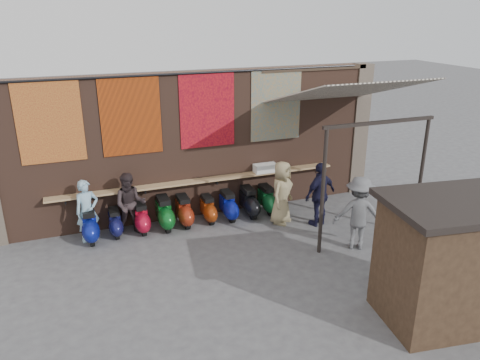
{
  "coord_description": "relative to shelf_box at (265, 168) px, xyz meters",
  "views": [
    {
      "loc": [
        -3.22,
        -9.28,
        5.54
      ],
      "look_at": [
        0.74,
        1.2,
        1.41
      ],
      "focal_mm": 35.0,
      "sensor_mm": 36.0,
      "label": 1
    }
  ],
  "objects": [
    {
      "name": "tapestry_sun",
      "position": [
        -3.63,
        0.18,
        1.76
      ],
      "size": [
        1.5,
        0.02,
        2.0
      ],
      "primitive_type": "cube",
      "color": "#E74E0D",
      "rests_on": "brick_wall"
    },
    {
      "name": "scooter_stool_0",
      "position": [
        -4.92,
        -0.35,
        -0.83
      ],
      "size": [
        0.39,
        0.87,
        0.83
      ],
      "primitive_type": null,
      "color": "navy",
      "rests_on": "ground"
    },
    {
      "name": "scooter_stool_1",
      "position": [
        -4.3,
        -0.25,
        -0.9
      ],
      "size": [
        0.33,
        0.73,
        0.7
      ],
      "primitive_type": null,
      "color": "#121446",
      "rests_on": "ground"
    },
    {
      "name": "shopper_grey",
      "position": [
        1.14,
        -3.0,
        -0.33
      ],
      "size": [
        1.36,
        1.16,
        1.83
      ],
      "primitive_type": "imported",
      "rotation": [
        0.0,
        0.0,
        2.65
      ],
      "color": "#5D5E62",
      "rests_on": "ground"
    },
    {
      "name": "tapestry_redgold",
      "position": [
        -5.53,
        0.18,
        1.76
      ],
      "size": [
        1.5,
        0.02,
        2.0
      ],
      "primitive_type": "cube",
      "color": "maroon",
      "rests_on": "brick_wall"
    },
    {
      "name": "awning_post_right",
      "position": [
        2.97,
        -2.9,
        0.31
      ],
      "size": [
        0.09,
        0.09,
        3.1
      ],
      "primitive_type": "cylinder",
      "color": "black",
      "rests_on": "ground"
    },
    {
      "name": "brick_wall",
      "position": [
        -1.93,
        0.4,
        0.76
      ],
      "size": [
        10.0,
        0.4,
        4.0
      ],
      "primitive_type": "cube",
      "color": "brown",
      "rests_on": "ground"
    },
    {
      "name": "ground",
      "position": [
        -1.93,
        -2.3,
        -1.24
      ],
      "size": [
        70.0,
        70.0,
        0.0
      ],
      "primitive_type": "plane",
      "color": "#474749",
      "rests_on": "ground"
    },
    {
      "name": "shopper_navy",
      "position": [
        0.93,
        -1.53,
        -0.36
      ],
      "size": [
        1.11,
        0.71,
        1.76
      ],
      "primitive_type": "imported",
      "rotation": [
        0.0,
        0.0,
        3.43
      ],
      "color": "black",
      "rests_on": "ground"
    },
    {
      "name": "scooter_stool_7",
      "position": [
        -0.62,
        -0.33,
        -0.84
      ],
      "size": [
        0.39,
        0.86,
        0.81
      ],
      "primitive_type": null,
      "color": "black",
      "rests_on": "ground"
    },
    {
      "name": "awning_canvas",
      "position": [
        1.57,
        -1.4,
        2.31
      ],
      "size": [
        3.2,
        3.28,
        0.97
      ],
      "primitive_type": "cube",
      "rotation": [
        -0.28,
        0.0,
        0.0
      ],
      "color": "beige",
      "rests_on": "brick_wall"
    },
    {
      "name": "stall_shelf",
      "position": [
        1.12,
        -5.12,
        -0.41
      ],
      "size": [
        1.75,
        0.35,
        0.06
      ],
      "primitive_type": "cube",
      "rotation": [
        0.0,
        0.0,
        -0.14
      ],
      "color": "#473321",
      "rests_on": "market_stall"
    },
    {
      "name": "scooter_stool_5",
      "position": [
        -1.81,
        -0.29,
        -0.89
      ],
      "size": [
        0.34,
        0.75,
        0.72
      ],
      "primitive_type": null,
      "color": "#8B310C",
      "rests_on": "ground"
    },
    {
      "name": "tapestry_orange",
      "position": [
        -1.63,
        0.18,
        1.76
      ],
      "size": [
        1.5,
        0.02,
        2.0
      ],
      "primitive_type": "cube",
      "color": "red",
      "rests_on": "brick_wall"
    },
    {
      "name": "eating_counter",
      "position": [
        -1.93,
        0.03,
        -0.14
      ],
      "size": [
        8.0,
        0.32,
        0.05
      ],
      "primitive_type": "cube",
      "color": "#9E7A51",
      "rests_on": "brick_wall"
    },
    {
      "name": "awning_post_left",
      "position": [
        0.17,
        -2.9,
        0.31
      ],
      "size": [
        0.09,
        0.09,
        3.1
      ],
      "primitive_type": "cylinder",
      "color": "black",
      "rests_on": "ground"
    },
    {
      "name": "market_stall",
      "position": [
        1.0,
        -5.93,
        -0.1
      ],
      "size": [
        2.32,
        1.87,
        2.29
      ],
      "primitive_type": "cube",
      "rotation": [
        0.0,
        0.0,
        -0.14
      ],
      "color": "black",
      "rests_on": "ground"
    },
    {
      "name": "shopper_tan",
      "position": [
        0.03,
        -1.06,
        -0.37
      ],
      "size": [
        1.01,
        0.98,
        1.75
      ],
      "primitive_type": "imported",
      "rotation": [
        0.0,
        0.0,
        0.7
      ],
      "color": "#978860",
      "rests_on": "ground"
    },
    {
      "name": "awning_header",
      "position": [
        1.57,
        -2.9,
        1.84
      ],
      "size": [
        3.0,
        0.08,
        0.08
      ],
      "primitive_type": "cube",
      "color": "black",
      "rests_on": "awning_post_left"
    },
    {
      "name": "stall_sign",
      "position": [
        1.12,
        -5.12,
        0.42
      ],
      "size": [
        1.19,
        0.21,
        0.5
      ],
      "primitive_type": "cube",
      "rotation": [
        0.0,
        0.0,
        -0.14
      ],
      "color": "gold",
      "rests_on": "market_stall"
    },
    {
      "name": "diner_left",
      "position": [
        -4.94,
        -0.3,
        -0.44
      ],
      "size": [
        0.67,
        0.53,
        1.61
      ],
      "primitive_type": "imported",
      "rotation": [
        0.0,
        0.0,
        0.28
      ],
      "color": "#87AFC4",
      "rests_on": "ground"
    },
    {
      "name": "awning_ledger",
      "position": [
        1.57,
        0.19,
        2.71
      ],
      "size": [
        3.3,
        0.08,
        0.12
      ],
      "primitive_type": "cube",
      "color": "#33261C",
      "rests_on": "brick_wall"
    },
    {
      "name": "shelf_box",
      "position": [
        0.0,
        0.0,
        0.0
      ],
      "size": [
        0.65,
        0.3,
        0.24
      ],
      "primitive_type": "cube",
      "color": "white",
      "rests_on": "eating_counter"
    },
    {
      "name": "hang_rail",
      "position": [
        -1.93,
        0.17,
        2.74
      ],
      "size": [
        9.5,
        0.06,
        0.06
      ],
      "primitive_type": "cylinder",
      "rotation": [
        0.0,
        1.57,
        0.0
      ],
      "color": "black",
      "rests_on": "brick_wall"
    },
    {
      "name": "pier_right",
      "position": [
        3.27,
        0.4,
        0.76
      ],
      "size": [
        0.5,
        0.5,
        4.0
      ],
      "primitive_type": "cube",
      "color": "#4C4238",
      "rests_on": "ground"
    },
    {
      "name": "tapestry_multi",
      "position": [
        0.37,
        0.18,
        1.76
      ],
      "size": [
        1.5,
        0.02,
        2.0
      ],
      "primitive_type": "cube",
      "color": "#256789",
      "rests_on": "brick_wall"
    },
    {
      "name": "scooter_stool_3",
      "position": [
        -3.02,
        -0.29,
        -0.82
      ],
      "size": [
        0.4,
        0.89,
        0.85
      ],
      "primitive_type": null,
      "color": "#0C581C",
      "rests_on": "ground"
    },
    {
      "name": "stall_roof",
      "position": [
        1.0,
        -5.93,
        1.11
      ],
      "size": [
        2.6,
        2.14,
        0.12
      ],
      "primitive_type": "cube",
      "rotation": [
        0.0,
        0.0,
        -0.14
      ],
      "color": "black",
      "rests_on": "market_stall"
    },
    {
      "name": "diner_right",
      "position": [
        -3.89,
        -0.32,
        -0.41
      ],
      "size": [
        0.92,
        0.78,
        1.66
      ],
      "primitive_type": "imported",
      "rotation": [
        0.0,
        0.0,
        -0.2
      ],
      "color": "#2C2224",
      "rests_on": "ground"
    },
    {
      "name": "scooter_stool_2",
      "position": [
        -3.63,
        -0.27,
        -0.86
      ],
      "size": [
        0.37,
        0.82,
        0.77
      ],
      "primitive_type": null,
      "color": "#B50D29",
      "rests_on": "ground"
    },
    {
      "name": "scooter_stool_6",
      "position": [
        -1.24,
        -0.33,
        -0.85
      ],
      "size": [
        0.37,
        0.82,
        0.78
      ],
      "primitive_type": null,
      "color": "#0D1891",
      "rests_on": "ground"
    },
    {
      "name": "scooter_stool_4",
      "position": [
        -2.49,
        -0.28,
        -0.84
      ],
      "size": [
        0.38,
        0.85,
        0.8
      ],
      "primitive_type": null,
      "color": "maroon",
      "rests_on": "ground"
    },
    {
      "name": "scooter_stool_8",
      "position": [
        -0.06,
        -0.31,
        -0.85
      ],
      "size": [
        0.37,
        0.82,
        0.78
      ],
      "primitive_type": null,
      "color": "#115528",
      "rests_on": "ground"
    }
  ]
}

